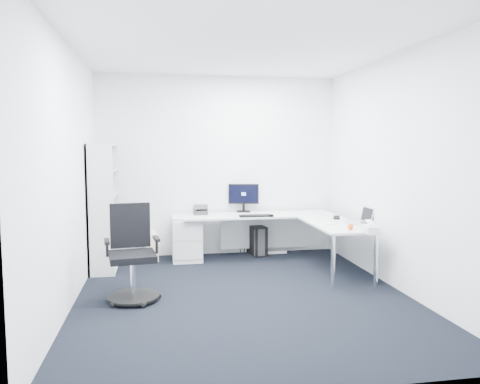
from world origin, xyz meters
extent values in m
plane|color=black|center=(0.00, 0.00, 0.00)|extent=(4.20, 4.20, 0.00)
plane|color=white|center=(0.00, 0.00, 2.70)|extent=(4.20, 4.20, 0.00)
cube|color=white|center=(0.00, 2.10, 1.35)|extent=(3.60, 0.02, 2.70)
cube|color=white|center=(0.00, -2.10, 1.35)|extent=(3.60, 0.02, 2.70)
cube|color=white|center=(-1.80, 0.00, 1.35)|extent=(0.02, 4.20, 2.70)
cube|color=white|center=(1.80, 0.00, 1.35)|extent=(0.02, 4.20, 2.70)
cube|color=silver|center=(-0.51, 1.76, 0.32)|extent=(0.42, 0.52, 0.64)
cube|color=black|center=(0.56, 1.94, 0.22)|extent=(0.26, 0.48, 0.45)
cube|color=beige|center=(-1.04, 1.89, 0.20)|extent=(0.24, 0.44, 0.39)
cube|color=silver|center=(0.87, 1.93, 0.02)|extent=(0.33, 0.07, 0.04)
cube|color=black|center=(0.45, 1.50, 0.66)|extent=(0.45, 0.16, 0.02)
cube|color=black|center=(0.67, 1.46, 0.67)|extent=(0.06, 0.10, 0.03)
cube|color=silver|center=(1.22, 0.81, 0.66)|extent=(0.16, 0.39, 0.01)
sphere|color=#E85414|center=(1.36, 0.27, 0.69)|extent=(0.07, 0.07, 0.07)
cube|color=silver|center=(1.49, 0.02, 0.69)|extent=(0.15, 0.26, 0.09)
camera|label=1|loc=(-0.90, -4.95, 1.64)|focal=35.00mm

